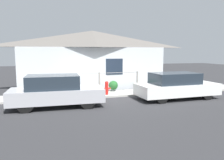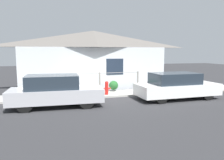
{
  "view_description": "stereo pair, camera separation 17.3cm",
  "coord_description": "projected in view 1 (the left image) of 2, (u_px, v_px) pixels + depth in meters",
  "views": [
    {
      "loc": [
        -2.85,
        -10.88,
        2.39
      ],
      "look_at": [
        0.42,
        0.3,
        0.9
      ],
      "focal_mm": 35.0,
      "sensor_mm": 36.0,
      "label": 1
    },
    {
      "loc": [
        -2.68,
        -10.93,
        2.39
      ],
      "look_at": [
        0.42,
        0.3,
        0.9
      ],
      "focal_mm": 35.0,
      "sensor_mm": 36.0,
      "label": 2
    }
  ],
  "objects": [
    {
      "name": "house",
      "position": [
        93.0,
        42.0,
        14.17
      ],
      "size": [
        9.59,
        2.23,
        3.78
      ],
      "color": "silver",
      "rests_on": "ground_plane"
    },
    {
      "name": "sidewalk",
      "position": [
        102.0,
        94.0,
        12.23
      ],
      "size": [
        24.0,
        1.64,
        0.1
      ],
      "color": "#B2AFA8",
      "rests_on": "ground_plane"
    },
    {
      "name": "fence",
      "position": [
        99.0,
        81.0,
        12.78
      ],
      "size": [
        4.9,
        0.1,
        1.12
      ],
      "color": "gray",
      "rests_on": "sidewalk"
    },
    {
      "name": "car_left",
      "position": [
        56.0,
        91.0,
        9.52
      ],
      "size": [
        4.03,
        1.72,
        1.4
      ],
      "rotation": [
        0.0,
        0.0,
        -0.03
      ],
      "color": "#B7B7BC",
      "rests_on": "ground_plane"
    },
    {
      "name": "fire_hydrant",
      "position": [
        107.0,
        88.0,
        11.79
      ],
      "size": [
        0.44,
        0.2,
        0.74
      ],
      "color": "red",
      "rests_on": "sidewalk"
    },
    {
      "name": "potted_plant_near_hydrant",
      "position": [
        113.0,
        85.0,
        12.87
      ],
      "size": [
        0.54,
        0.54,
        0.62
      ],
      "color": "slate",
      "rests_on": "sidewalk"
    },
    {
      "name": "potted_plant_by_fence",
      "position": [
        57.0,
        88.0,
        11.99
      ],
      "size": [
        0.52,
        0.52,
        0.59
      ],
      "color": "slate",
      "rests_on": "sidewalk"
    },
    {
      "name": "ground_plane",
      "position": [
        106.0,
        98.0,
        11.45
      ],
      "size": [
        60.0,
        60.0,
        0.0
      ],
      "primitive_type": "plane",
      "color": "#2D2D30"
    },
    {
      "name": "car_right",
      "position": [
        176.0,
        86.0,
        11.19
      ],
      "size": [
        4.26,
        1.75,
        1.35
      ],
      "rotation": [
        0.0,
        0.0,
        0.03
      ],
      "color": "white",
      "rests_on": "ground_plane"
    }
  ]
}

